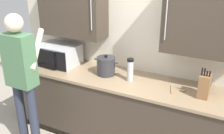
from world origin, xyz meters
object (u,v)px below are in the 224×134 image
knife_block (204,86)px  stock_pot (106,66)px  thermos_flask (130,70)px  person_figure (22,74)px  microwave_oven (56,54)px  wooden_spoon (178,90)px

knife_block → stock_pot: bearing=177.4°
thermos_flask → stock_pot: 0.35m
knife_block → person_figure: size_ratio=0.19×
microwave_oven → wooden_spoon: (1.73, -0.05, -0.13)m
stock_pot → wooden_spoon: bearing=-2.1°
microwave_oven → stock_pot: 0.80m
wooden_spoon → thermos_flask: 0.60m
wooden_spoon → stock_pot: 0.94m
microwave_oven → person_figure: bearing=-82.8°
microwave_oven → stock_pot: microwave_oven is taller
microwave_oven → stock_pot: size_ratio=1.71×
wooden_spoon → person_figure: size_ratio=0.11×
wooden_spoon → knife_block: knife_block is taller
wooden_spoon → person_figure: person_figure is taller
microwave_oven → knife_block: bearing=-2.1°
knife_block → stock_pot: knife_block is taller
microwave_oven → knife_block: size_ratio=1.69×
wooden_spoon → microwave_oven: bearing=178.3°
person_figure → wooden_spoon: bearing=23.0°
microwave_oven → person_figure: (0.09, -0.75, 0.01)m
wooden_spoon → stock_pot: (-0.93, 0.03, 0.11)m
thermos_flask → stock_pot: thermos_flask is taller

